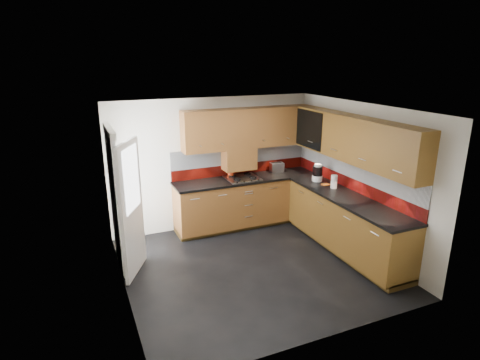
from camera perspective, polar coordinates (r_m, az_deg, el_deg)
name	(u,v)px	position (r m, az deg, el deg)	size (l,w,h in m)	color
room	(255,173)	(5.72, 2.15, 1.06)	(4.00, 3.80, 2.64)	black
base_cabinets	(292,213)	(7.14, 7.36, -4.73)	(2.70, 3.20, 0.95)	brown
countertop	(292,188)	(6.96, 7.47, -1.10)	(2.72, 3.22, 0.04)	black
backsplash	(298,167)	(7.17, 8.19, 1.84)	(2.70, 3.20, 0.54)	#650F08
upper_cabinets	(301,134)	(6.88, 8.71, 6.55)	(2.50, 3.20, 0.72)	brown
extractor_hood	(239,159)	(7.39, -0.14, 3.05)	(0.60, 0.33, 0.40)	brown
glass_cabinet	(316,127)	(7.37, 10.75, 7.36)	(0.32, 0.80, 0.66)	black
back_door	(122,204)	(6.09, -16.40, -3.25)	(0.42, 1.19, 2.04)	white
gas_hob	(243,178)	(7.33, 0.37, 0.30)	(0.60, 0.53, 0.05)	silver
utensil_pot	(231,172)	(7.44, -1.33, 1.20)	(0.12, 0.12, 0.42)	red
toaster	(277,167)	(7.79, 5.25, 1.82)	(0.27, 0.18, 0.19)	silver
food_processor	(317,173)	(7.30, 10.96, 0.95)	(0.19, 0.19, 0.31)	white
paper_towel	(334,182)	(6.97, 13.22, -0.24)	(0.11, 0.11, 0.22)	white
orange_cloth	(326,184)	(7.15, 12.09, -0.62)	(0.13, 0.11, 0.01)	orange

